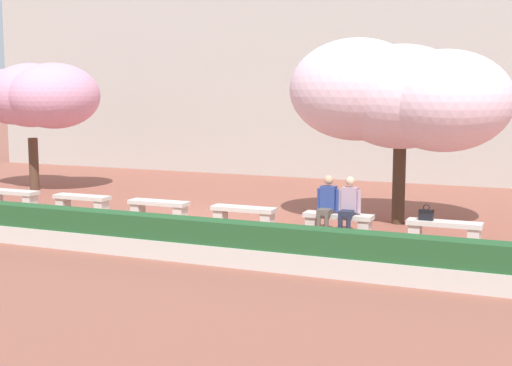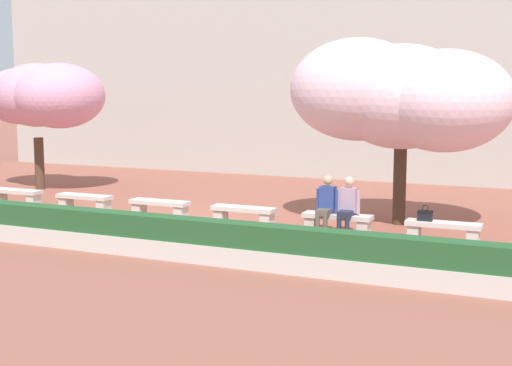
{
  "view_description": "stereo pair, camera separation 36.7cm",
  "coord_description": "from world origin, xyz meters",
  "px_view_note": "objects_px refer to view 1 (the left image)",
  "views": [
    {
      "loc": [
        7.87,
        -15.0,
        3.23
      ],
      "look_at": [
        1.38,
        0.2,
        1.0
      ],
      "focal_mm": 50.0,
      "sensor_mm": 36.0,
      "label": 1
    },
    {
      "loc": [
        8.2,
        -14.85,
        3.23
      ],
      "look_at": [
        1.38,
        0.2,
        1.0
      ],
      "focal_mm": 50.0,
      "sensor_mm": 36.0,
      "label": 2
    }
  ],
  "objects_px": {
    "stone_bench_center": "(159,207)",
    "person_seated_left": "(327,202)",
    "cherry_tree_secondary": "(36,96)",
    "stone_bench_far_east": "(444,229)",
    "stone_bench_east_end": "(338,221)",
    "stone_bench_west_end": "(12,196)",
    "stone_bench_near_west": "(82,201)",
    "stone_bench_near_east": "(244,213)",
    "person_seated_right": "(349,204)",
    "handbag": "(426,214)",
    "cherry_tree_main": "(401,96)"
  },
  "relations": [
    {
      "from": "stone_bench_center",
      "to": "person_seated_left",
      "type": "distance_m",
      "value": 4.37
    },
    {
      "from": "stone_bench_center",
      "to": "cherry_tree_secondary",
      "type": "xyz_separation_m",
      "value": [
        -6.06,
        2.86,
        2.66
      ]
    },
    {
      "from": "stone_bench_far_east",
      "to": "cherry_tree_secondary",
      "type": "xyz_separation_m",
      "value": [
        -12.96,
        2.86,
        2.66
      ]
    },
    {
      "from": "stone_bench_center",
      "to": "cherry_tree_secondary",
      "type": "distance_m",
      "value": 7.21
    },
    {
      "from": "stone_bench_east_end",
      "to": "cherry_tree_secondary",
      "type": "bearing_deg",
      "value": 164.99
    },
    {
      "from": "stone_bench_west_end",
      "to": "stone_bench_near_west",
      "type": "bearing_deg",
      "value": 0.0
    },
    {
      "from": "stone_bench_near_east",
      "to": "person_seated_right",
      "type": "bearing_deg",
      "value": -1.21
    },
    {
      "from": "person_seated_right",
      "to": "stone_bench_near_east",
      "type": "bearing_deg",
      "value": 178.79
    },
    {
      "from": "stone_bench_center",
      "to": "stone_bench_west_end",
      "type": "bearing_deg",
      "value": 180.0
    },
    {
      "from": "stone_bench_east_end",
      "to": "handbag",
      "type": "bearing_deg",
      "value": -0.86
    },
    {
      "from": "person_seated_left",
      "to": "stone_bench_center",
      "type": "bearing_deg",
      "value": 179.29
    },
    {
      "from": "stone_bench_near_west",
      "to": "person_seated_right",
      "type": "relative_size",
      "value": 1.2
    },
    {
      "from": "person_seated_left",
      "to": "person_seated_right",
      "type": "distance_m",
      "value": 0.49
    },
    {
      "from": "stone_bench_west_end",
      "to": "cherry_tree_secondary",
      "type": "height_order",
      "value": "cherry_tree_secondary"
    },
    {
      "from": "stone_bench_west_end",
      "to": "handbag",
      "type": "bearing_deg",
      "value": -0.15
    },
    {
      "from": "person_seated_right",
      "to": "stone_bench_west_end",
      "type": "bearing_deg",
      "value": 179.68
    },
    {
      "from": "stone_bench_far_east",
      "to": "cherry_tree_main",
      "type": "distance_m",
      "value": 3.42
    },
    {
      "from": "stone_bench_far_east",
      "to": "cherry_tree_main",
      "type": "bearing_deg",
      "value": 129.52
    },
    {
      "from": "stone_bench_west_end",
      "to": "stone_bench_east_end",
      "type": "distance_m",
      "value": 9.2
    },
    {
      "from": "person_seated_right",
      "to": "handbag",
      "type": "relative_size",
      "value": 3.81
    },
    {
      "from": "stone_bench_far_east",
      "to": "person_seated_left",
      "type": "height_order",
      "value": "person_seated_left"
    },
    {
      "from": "stone_bench_west_end",
      "to": "stone_bench_far_east",
      "type": "bearing_deg",
      "value": 0.0
    },
    {
      "from": "stone_bench_near_west",
      "to": "handbag",
      "type": "xyz_separation_m",
      "value": [
        8.82,
        -0.03,
        0.28
      ]
    },
    {
      "from": "stone_bench_center",
      "to": "handbag",
      "type": "relative_size",
      "value": 4.57
    },
    {
      "from": "stone_bench_near_east",
      "to": "stone_bench_east_end",
      "type": "height_order",
      "value": "same"
    },
    {
      "from": "stone_bench_near_west",
      "to": "person_seated_left",
      "type": "xyz_separation_m",
      "value": [
        6.65,
        -0.05,
        0.4
      ]
    },
    {
      "from": "stone_bench_near_east",
      "to": "stone_bench_far_east",
      "type": "bearing_deg",
      "value": 0.0
    },
    {
      "from": "stone_bench_near_east",
      "to": "stone_bench_far_east",
      "type": "height_order",
      "value": "same"
    },
    {
      "from": "stone_bench_near_west",
      "to": "cherry_tree_secondary",
      "type": "distance_m",
      "value": 5.42
    },
    {
      "from": "stone_bench_near_east",
      "to": "stone_bench_near_west",
      "type": "bearing_deg",
      "value": 180.0
    },
    {
      "from": "person_seated_left",
      "to": "cherry_tree_secondary",
      "type": "relative_size",
      "value": 0.3
    },
    {
      "from": "stone_bench_near_west",
      "to": "handbag",
      "type": "relative_size",
      "value": 4.57
    },
    {
      "from": "stone_bench_far_east",
      "to": "person_seated_right",
      "type": "xyz_separation_m",
      "value": [
        -2.05,
        -0.05,
        0.4
      ]
    },
    {
      "from": "cherry_tree_main",
      "to": "person_seated_right",
      "type": "bearing_deg",
      "value": -114.37
    },
    {
      "from": "stone_bench_near_east",
      "to": "handbag",
      "type": "relative_size",
      "value": 4.57
    },
    {
      "from": "stone_bench_near_west",
      "to": "cherry_tree_secondary",
      "type": "bearing_deg",
      "value": 142.76
    },
    {
      "from": "person_seated_left",
      "to": "cherry_tree_main",
      "type": "distance_m",
      "value": 3.11
    },
    {
      "from": "stone_bench_near_west",
      "to": "handbag",
      "type": "bearing_deg",
      "value": -0.19
    },
    {
      "from": "stone_bench_center",
      "to": "handbag",
      "type": "distance_m",
      "value": 6.53
    },
    {
      "from": "stone_bench_near_west",
      "to": "stone_bench_far_east",
      "type": "relative_size",
      "value": 1.0
    },
    {
      "from": "stone_bench_center",
      "to": "stone_bench_east_end",
      "type": "xyz_separation_m",
      "value": [
        4.6,
        0.0,
        0.0
      ]
    },
    {
      "from": "stone_bench_east_end",
      "to": "stone_bench_west_end",
      "type": "bearing_deg",
      "value": 180.0
    },
    {
      "from": "stone_bench_near_east",
      "to": "person_seated_right",
      "type": "distance_m",
      "value": 2.58
    },
    {
      "from": "stone_bench_far_east",
      "to": "handbag",
      "type": "xyz_separation_m",
      "value": [
        -0.38,
        -0.03,
        0.28
      ]
    },
    {
      "from": "stone_bench_far_east",
      "to": "cherry_tree_secondary",
      "type": "height_order",
      "value": "cherry_tree_secondary"
    },
    {
      "from": "stone_bench_near_west",
      "to": "person_seated_left",
      "type": "relative_size",
      "value": 1.2
    },
    {
      "from": "stone_bench_west_end",
      "to": "cherry_tree_main",
      "type": "distance_m",
      "value": 10.67
    },
    {
      "from": "stone_bench_west_end",
      "to": "stone_bench_east_end",
      "type": "height_order",
      "value": "same"
    },
    {
      "from": "stone_bench_near_east",
      "to": "cherry_tree_main",
      "type": "bearing_deg",
      "value": 25.76
    },
    {
      "from": "stone_bench_center",
      "to": "stone_bench_near_east",
      "type": "xyz_separation_m",
      "value": [
        2.3,
        0.0,
        0.0
      ]
    }
  ]
}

